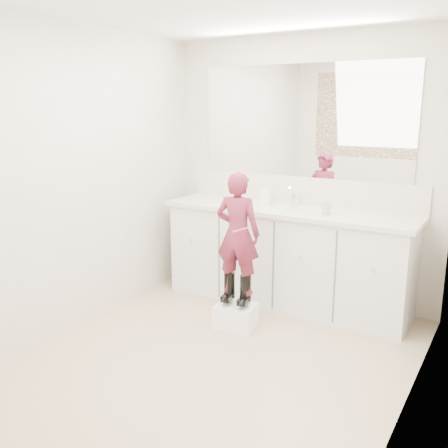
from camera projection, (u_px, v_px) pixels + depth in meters
The scene contains 19 objects.
floor at pixel (215, 357), 3.61m from camera, with size 3.00×3.00×0.00m, color #92805F.
ceiling at pixel (213, 1), 3.06m from camera, with size 3.00×3.00×0.00m, color white.
wall_back at pixel (301, 170), 4.58m from camera, with size 2.60×2.60×0.00m, color #C0B4A4.
wall_front at pixel (23, 246), 2.08m from camera, with size 2.60×2.60×0.00m, color #C0B4A4.
wall_left at pixel (77, 180), 3.99m from camera, with size 3.00×3.00×0.00m, color #C0B4A4.
wall_right at pixel (419, 215), 2.68m from camera, with size 3.00×3.00×0.00m, color #C0B4A4.
vanity_cabinet at pixel (286, 258), 4.53m from camera, with size 2.20×0.55×0.85m, color silver.
countertop at pixel (287, 211), 4.42m from camera, with size 2.28×0.58×0.04m, color beige.
backsplash at pixel (300, 190), 4.61m from camera, with size 2.28×0.03×0.25m, color beige.
mirror at pixel (302, 121), 4.47m from camera, with size 2.00×0.02×1.00m, color white.
dot_panel at pixel (14, 137), 1.99m from camera, with size 2.00×0.01×1.20m, color #472819.
faucet at pixel (295, 200), 4.54m from camera, with size 0.08×0.08×0.10m, color silver.
cup at pixel (326, 209), 4.16m from camera, with size 0.10×0.10×0.09m, color #C1B99A.
soap_bottle at pixel (266, 193), 4.58m from camera, with size 0.09×0.10×0.21m, color white.
step_stool at pixel (236, 316), 4.08m from camera, with size 0.31×0.26×0.20m, color white.
boot_left at pixel (229, 287), 4.08m from camera, with size 0.09×0.17×0.26m, color black, non-canonical shape.
boot_right at pixel (245, 291), 4.00m from camera, with size 0.09×0.17×0.26m, color black, non-canonical shape.
toddler at pixel (238, 234), 3.94m from camera, with size 0.36×0.24×0.99m, color #A03154.
toothbrush at pixel (241, 230), 3.82m from camera, with size 0.01×0.01×0.14m, color #CA4E8F.
Camera 1 is at (1.76, -2.78, 1.77)m, focal length 40.00 mm.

